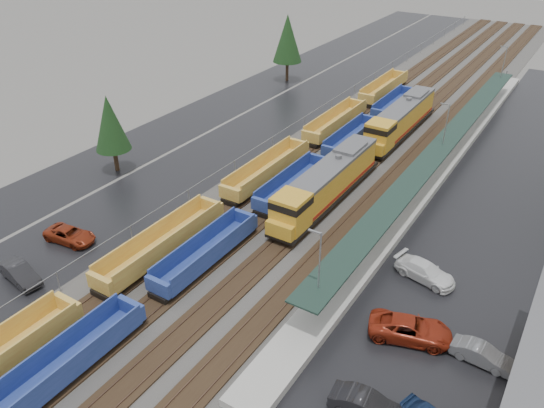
% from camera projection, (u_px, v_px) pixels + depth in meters
% --- Properties ---
extents(ballast_strip, '(20.00, 160.00, 0.08)m').
position_uv_depth(ballast_strip, '(392.00, 126.00, 73.26)').
color(ballast_strip, '#302D2B').
rests_on(ballast_strip, ground).
extents(trackbed, '(14.60, 160.00, 0.22)m').
position_uv_depth(trackbed, '(392.00, 125.00, 73.20)').
color(trackbed, black).
rests_on(trackbed, ground).
extents(west_parking_lot, '(10.00, 160.00, 0.02)m').
position_uv_depth(west_parking_lot, '(298.00, 106.00, 80.19)').
color(west_parking_lot, black).
rests_on(west_parking_lot, ground).
extents(west_road, '(9.00, 160.00, 0.02)m').
position_uv_depth(west_road, '(244.00, 94.00, 84.80)').
color(west_road, black).
rests_on(west_road, ground).
extents(east_commuter_lot, '(16.00, 100.00, 0.02)m').
position_uv_depth(east_commuter_lot, '(525.00, 191.00, 57.22)').
color(east_commuter_lot, black).
rests_on(east_commuter_lot, ground).
extents(station_platform, '(3.00, 80.00, 8.00)m').
position_uv_depth(station_platform, '(439.00, 164.00, 61.24)').
color(station_platform, '#9E9B93').
rests_on(station_platform, ground).
extents(chainlink_fence, '(0.08, 160.04, 2.02)m').
position_uv_depth(chainlink_fence, '(327.00, 106.00, 75.71)').
color(chainlink_fence, gray).
rests_on(chainlink_fence, ground).
extents(tree_west_near, '(3.96, 3.96, 9.00)m').
position_uv_depth(tree_west_near, '(110.00, 123.00, 58.60)').
color(tree_west_near, '#332316').
rests_on(tree_west_near, ground).
extents(tree_west_far, '(4.84, 4.84, 11.00)m').
position_uv_depth(tree_west_far, '(288.00, 38.00, 87.58)').
color(tree_west_far, '#332316').
rests_on(tree_west_far, ground).
extents(locomotive_lead, '(2.98, 19.65, 4.45)m').
position_uv_depth(locomotive_lead, '(326.00, 184.00, 53.49)').
color(locomotive_lead, black).
rests_on(locomotive_lead, ground).
extents(locomotive_trail, '(2.98, 19.65, 4.45)m').
position_uv_depth(locomotive_trail, '(400.00, 120.00, 68.81)').
color(locomotive_trail, black).
rests_on(locomotive_trail, ground).
extents(well_string_yellow, '(2.59, 100.14, 2.29)m').
position_uv_depth(well_string_yellow, '(221.00, 203.00, 52.72)').
color(well_string_yellow, '#C28535').
rests_on(well_string_yellow, ground).
extents(well_string_blue, '(2.44, 86.20, 2.16)m').
position_uv_depth(well_string_blue, '(254.00, 215.00, 50.85)').
color(well_string_blue, navy).
rests_on(well_string_blue, ground).
extents(parked_car_west_b, '(2.30, 4.83, 1.53)m').
position_uv_depth(parked_car_west_b, '(20.00, 273.00, 43.56)').
color(parked_car_west_b, black).
rests_on(parked_car_west_b, ground).
extents(parked_car_west_c, '(2.87, 5.16, 1.37)m').
position_uv_depth(parked_car_west_c, '(70.00, 235.00, 48.60)').
color(parked_car_west_c, maroon).
rests_on(parked_car_west_c, ground).
extents(parked_car_east_a, '(2.09, 4.82, 1.54)m').
position_uv_depth(parked_car_east_a, '(367.00, 406.00, 32.27)').
color(parked_car_east_a, black).
rests_on(parked_car_east_a, ground).
extents(parked_car_east_b, '(4.32, 6.44, 1.64)m').
position_uv_depth(parked_car_east_b, '(410.00, 329.00, 37.89)').
color(parked_car_east_b, maroon).
rests_on(parked_car_east_b, ground).
extents(parked_car_east_c, '(3.21, 5.53, 1.51)m').
position_uv_depth(parked_car_east_c, '(425.00, 272.00, 43.78)').
color(parked_car_east_c, white).
rests_on(parked_car_east_c, ground).
extents(parked_car_east_e, '(1.64, 4.20, 1.36)m').
position_uv_depth(parked_car_east_e, '(482.00, 355.00, 35.95)').
color(parked_car_east_e, slate).
rests_on(parked_car_east_e, ground).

